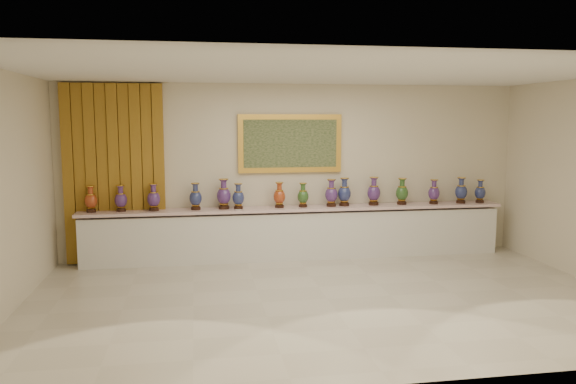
% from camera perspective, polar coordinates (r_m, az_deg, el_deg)
% --- Properties ---
extents(ground, '(8.00, 8.00, 0.00)m').
position_cam_1_polar(ground, '(7.69, 4.02, -10.78)').
color(ground, beige).
rests_on(ground, ground).
extents(room, '(8.00, 8.00, 8.00)m').
position_cam_1_polar(room, '(9.61, -14.44, 2.28)').
color(room, beige).
rests_on(room, ground).
extents(counter, '(7.28, 0.48, 0.90)m').
position_cam_1_polar(counter, '(9.72, 0.93, -4.23)').
color(counter, white).
rests_on(counter, ground).
extents(vase_0, '(0.23, 0.23, 0.43)m').
position_cam_1_polar(vase_0, '(9.61, -19.39, -0.81)').
color(vase_0, '#32180E').
rests_on(vase_0, counter).
extents(vase_1, '(0.24, 0.24, 0.43)m').
position_cam_1_polar(vase_1, '(9.55, -16.62, -0.75)').
color(vase_1, '#32180E').
rests_on(vase_1, counter).
extents(vase_2, '(0.26, 0.26, 0.45)m').
position_cam_1_polar(vase_2, '(9.47, -13.49, -0.65)').
color(vase_2, '#32180E').
rests_on(vase_2, counter).
extents(vase_3, '(0.27, 0.27, 0.45)m').
position_cam_1_polar(vase_3, '(9.44, -9.37, -0.58)').
color(vase_3, '#32180E').
rests_on(vase_3, counter).
extents(vase_4, '(0.29, 0.29, 0.51)m').
position_cam_1_polar(vase_4, '(9.46, -6.54, -0.35)').
color(vase_4, '#32180E').
rests_on(vase_4, counter).
extents(vase_5, '(0.22, 0.22, 0.43)m').
position_cam_1_polar(vase_5, '(9.44, -5.07, -0.56)').
color(vase_5, '#32180E').
rests_on(vase_5, counter).
extents(vase_6, '(0.22, 0.22, 0.44)m').
position_cam_1_polar(vase_6, '(9.54, -0.88, -0.43)').
color(vase_6, '#32180E').
rests_on(vase_6, counter).
extents(vase_7, '(0.25, 0.25, 0.42)m').
position_cam_1_polar(vase_7, '(9.62, 1.53, -0.43)').
color(vase_7, '#32180E').
rests_on(vase_7, counter).
extents(vase_8, '(0.24, 0.24, 0.47)m').
position_cam_1_polar(vase_8, '(9.71, 4.42, -0.23)').
color(vase_8, '#32180E').
rests_on(vase_8, counter).
extents(vase_9, '(0.30, 0.30, 0.49)m').
position_cam_1_polar(vase_9, '(9.79, 5.75, -0.13)').
color(vase_9, '#32180E').
rests_on(vase_9, counter).
extents(vase_10, '(0.26, 0.26, 0.50)m').
position_cam_1_polar(vase_10, '(9.94, 8.71, -0.05)').
color(vase_10, '#32180E').
rests_on(vase_10, counter).
extents(vase_11, '(0.29, 0.29, 0.47)m').
position_cam_1_polar(vase_11, '(10.11, 11.51, -0.07)').
color(vase_11, '#32180E').
rests_on(vase_11, counter).
extents(vase_12, '(0.26, 0.26, 0.44)m').
position_cam_1_polar(vase_12, '(10.31, 14.60, -0.09)').
color(vase_12, '#32180E').
rests_on(vase_12, counter).
extents(vase_13, '(0.23, 0.23, 0.46)m').
position_cam_1_polar(vase_13, '(10.53, 17.18, 0.04)').
color(vase_13, '#32180E').
rests_on(vase_13, counter).
extents(vase_14, '(0.21, 0.21, 0.42)m').
position_cam_1_polar(vase_14, '(10.70, 18.94, -0.03)').
color(vase_14, '#32180E').
rests_on(vase_14, counter).
extents(label_card, '(0.10, 0.06, 0.00)m').
position_cam_1_polar(label_card, '(9.38, -5.06, -1.80)').
color(label_card, white).
rests_on(label_card, counter).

